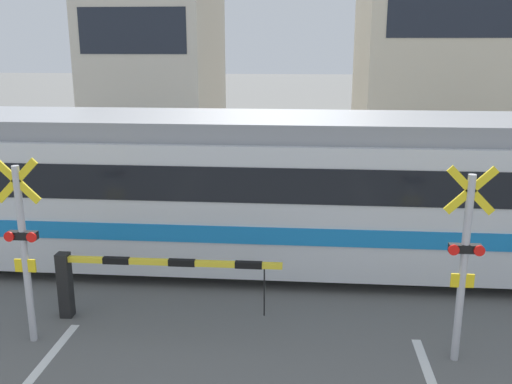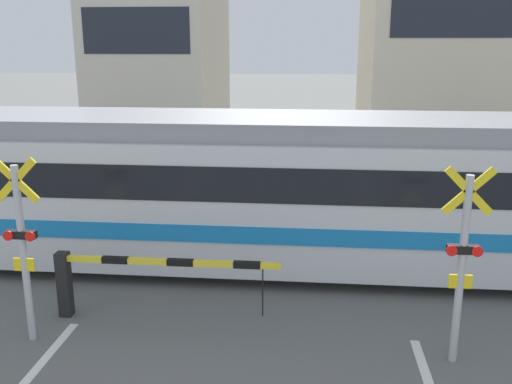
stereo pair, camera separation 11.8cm
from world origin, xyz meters
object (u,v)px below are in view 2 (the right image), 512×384
Objects in this scene: pedestrian at (310,156)px; crossing_barrier_far at (349,190)px; commuter_train at (484,192)px; crossing_signal_right at (462,258)px; crossing_signal_left at (22,243)px; crossing_barrier_near at (118,274)px.

crossing_barrier_far is at bearing -74.19° from pedestrian.
commuter_train reaches higher than crossing_signal_right.
crossing_signal_left is at bearing -128.16° from crossing_barrier_far.
crossing_signal_right is 10.42m from pedestrian.
crossing_signal_left is at bearing 180.00° from crossing_signal_right.
crossing_signal_right is at bearing -109.72° from commuter_train.
commuter_train is at bearing 70.28° from crossing_signal_right.
crossing_barrier_near is 1.00× the size of crossing_barrier_far.
pedestrian is (-3.36, 6.73, -0.69)m from commuter_train.
commuter_train is 5.77× the size of crossing_barrier_near.
crossing_barrier_far is (-2.36, 3.18, -0.85)m from commuter_train.
crossing_signal_right is 1.74× the size of pedestrian.
pedestrian is at bearing 105.81° from crossing_barrier_far.
pedestrian is at bearing 101.79° from crossing_signal_right.
crossing_barrier_far is 2.24× the size of pedestrian.
crossing_signal_left is 11.03m from pedestrian.
pedestrian reaches higher than crossing_barrier_near.
pedestrian is at bearing 67.54° from crossing_signal_left.
crossing_barrier_near is at bearing -108.25° from pedestrian.
commuter_train is 3.66m from crossing_signal_right.
commuter_train reaches higher than crossing_barrier_far.
crossing_barrier_near is 1.29× the size of crossing_signal_right.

